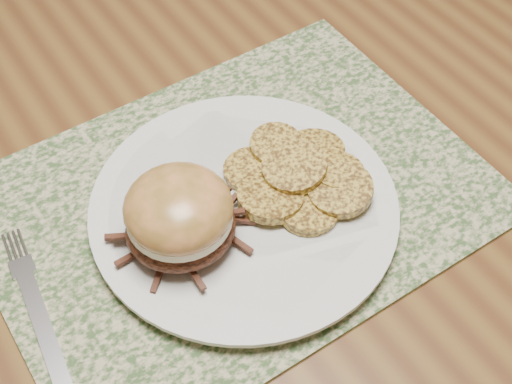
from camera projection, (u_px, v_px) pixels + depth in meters
ground at (272, 353)px, 1.38m from camera, size 3.50×3.50×0.00m
dining_table at (281, 104)px, 0.85m from camera, size 1.50×0.90×0.75m
placemat at (236, 199)px, 0.66m from camera, size 0.45×0.33×0.00m
dinner_plate at (244, 209)px, 0.64m from camera, size 0.26×0.26×0.02m
pork_sandwich at (179, 216)px, 0.58m from camera, size 0.11×0.11×0.07m
roasted_potatoes at (299, 176)px, 0.64m from camera, size 0.14×0.15×0.03m
fork at (36, 307)px, 0.58m from camera, size 0.04×0.17×0.00m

